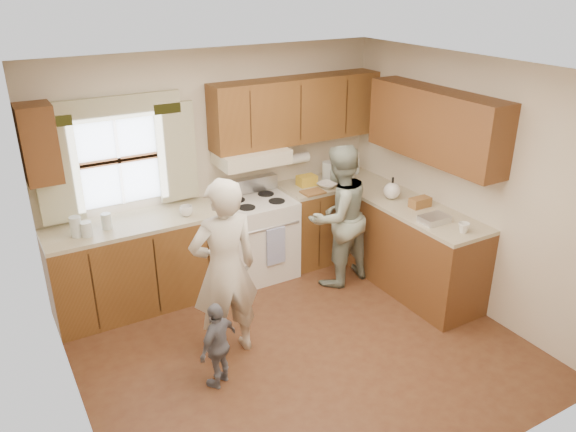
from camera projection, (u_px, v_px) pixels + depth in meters
room at (302, 224)px, 4.69m from camera, size 3.80×3.80×3.80m
kitchen_fixtures at (298, 211)px, 5.99m from camera, size 3.80×2.25×2.15m
stove at (257, 236)px, 6.28m from camera, size 0.76×0.67×1.07m
woman_left at (224, 270)px, 4.81m from camera, size 0.63×0.42×1.67m
woman_right at (338, 216)px, 6.00m from camera, size 0.85×0.71×1.57m
child at (218, 345)px, 4.59m from camera, size 0.49×0.40×0.77m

